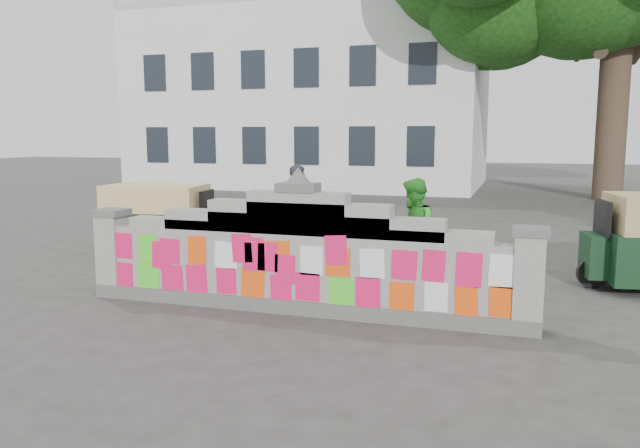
# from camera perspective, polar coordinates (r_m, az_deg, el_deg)

# --- Properties ---
(ground) EXTENTS (100.00, 100.00, 0.00)m
(ground) POSITION_cam_1_polar(r_m,az_deg,el_deg) (8.79, -1.95, -8.01)
(ground) COLOR #383533
(ground) RESTS_ON ground
(parapet_wall) EXTENTS (6.48, 0.44, 2.01)m
(parapet_wall) POSITION_cam_1_polar(r_m,az_deg,el_deg) (8.61, -1.99, -3.22)
(parapet_wall) COLOR #4C4C49
(parapet_wall) RESTS_ON ground
(building) EXTENTS (16.00, 10.00, 8.90)m
(building) POSITION_cam_1_polar(r_m,az_deg,el_deg) (31.55, -0.30, 10.99)
(building) COLOR silver
(building) RESTS_ON ground
(cyclist_bike) EXTENTS (1.89, 0.79, 0.97)m
(cyclist_bike) POSITION_cam_1_polar(r_m,az_deg,el_deg) (11.66, -1.84, -1.53)
(cyclist_bike) COLOR black
(cyclist_bike) RESTS_ON ground
(cyclist_rider) EXTENTS (0.44, 0.63, 1.65)m
(cyclist_rider) POSITION_cam_1_polar(r_m,az_deg,el_deg) (11.61, -1.85, 0.11)
(cyclist_rider) COLOR black
(cyclist_rider) RESTS_ON ground
(pedestrian) EXTENTS (0.81, 0.96, 1.76)m
(pedestrian) POSITION_cam_1_polar(r_m,az_deg,el_deg) (10.17, 8.49, -0.79)
(pedestrian) COLOR green
(pedestrian) RESTS_ON ground
(rickshaw_left) EXTENTS (2.61, 1.41, 1.41)m
(rickshaw_left) POSITION_cam_1_polar(r_m,az_deg,el_deg) (13.51, -14.49, 0.61)
(rickshaw_left) COLOR black
(rickshaw_left) RESTS_ON ground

